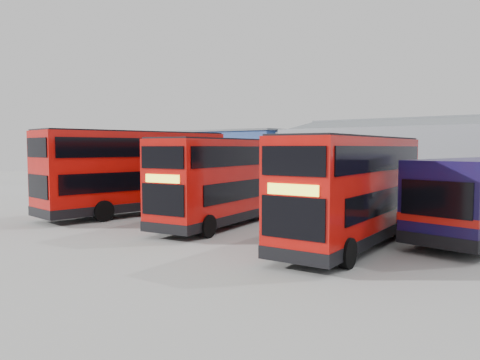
% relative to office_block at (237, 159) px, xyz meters
% --- Properties ---
extents(ground_plane, '(120.00, 120.00, 0.00)m').
position_rel_office_block_xyz_m(ground_plane, '(14.00, -17.99, -2.58)').
color(ground_plane, '#979792').
rests_on(ground_plane, ground).
extents(office_block, '(12.30, 8.32, 5.12)m').
position_rel_office_block_xyz_m(office_block, '(0.00, 0.00, 0.00)').
color(office_block, navy).
rests_on(office_block, ground).
extents(double_decker_left, '(4.00, 10.99, 4.55)m').
position_rel_office_block_xyz_m(double_decker_left, '(5.77, -16.31, -0.31)').
color(double_decker_left, red).
rests_on(double_decker_left, ground).
extents(double_decker_centre, '(3.62, 9.85, 4.08)m').
position_rel_office_block_xyz_m(double_decker_centre, '(11.90, -15.95, -0.55)').
color(double_decker_centre, red).
rests_on(double_decker_centre, ground).
extents(double_decker_right, '(2.90, 9.75, 4.07)m').
position_rel_office_block_xyz_m(double_decker_right, '(18.73, -16.88, -0.55)').
color(double_decker_right, red).
rests_on(double_decker_right, ground).
extents(panel_van, '(3.00, 4.95, 2.03)m').
position_rel_office_block_xyz_m(panel_van, '(-1.82, -5.45, -1.45)').
color(panel_van, silver).
rests_on(panel_van, ground).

